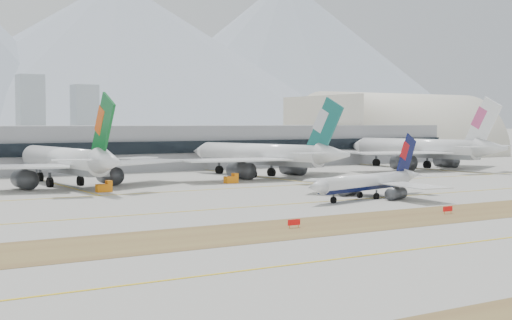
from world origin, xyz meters
TOP-DOWN VIEW (x-y plane):
  - ground at (0.00, 0.00)m, footprint 3000.00×3000.00m
  - apron_markings at (0.00, -53.95)m, footprint 360.00×122.22m
  - taxiing_airliner at (20.23, -4.62)m, footprint 40.33×34.38m
  - widebody_eva at (-26.90, 55.92)m, footprint 64.93×63.70m
  - widebody_cathay at (32.44, 57.19)m, footprint 63.47×63.30m
  - widebody_china_air at (99.44, 60.91)m, footprint 68.87×67.88m
  - terminal at (0.00, 114.84)m, footprint 280.00×43.10m
  - hangar at (154.56, 135.00)m, footprint 91.00×60.00m
  - hold_sign_left at (-17.90, -32.00)m, footprint 2.20×0.15m
  - hold_sign_right at (14.75, -32.00)m, footprint 2.20×0.15m
  - gse_b at (-23.37, 37.93)m, footprint 3.55×2.00m
  - gse_c at (13.54, 43.57)m, footprint 3.55×2.00m

SIDE VIEW (x-z plane):
  - ground at x=0.00m, z-range 0.00..0.00m
  - apron_markings at x=0.00m, z-range -0.01..0.05m
  - hangar at x=154.56m, z-range -29.86..30.14m
  - hold_sign_left at x=-17.90m, z-range 0.20..1.55m
  - hold_sign_right at x=14.75m, z-range 0.20..1.55m
  - gse_b at x=-23.37m, z-range -0.25..2.35m
  - gse_c at x=13.54m, z-range -0.25..2.35m
  - taxiing_airliner at x=20.23m, z-range -3.57..10.23m
  - widebody_eva at x=-26.90m, z-range -5.43..17.77m
  - widebody_cathay at x=32.44m, z-range -5.46..17.85m
  - widebody_china_air at x=99.44m, z-range -5.79..18.94m
  - terminal at x=0.00m, z-range 0.00..15.00m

